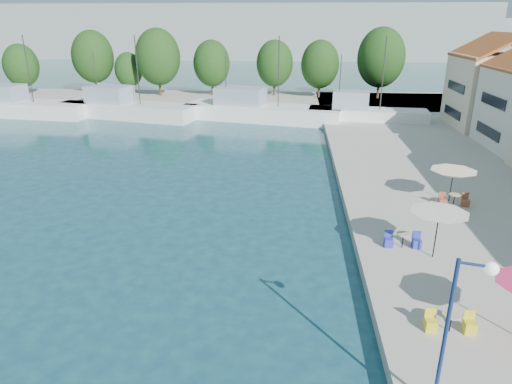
# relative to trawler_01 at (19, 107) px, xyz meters

# --- Properties ---
(quay_far) EXTENTS (90.00, 16.00, 0.60)m
(quay_far) POSITION_rel_trawler_01_xyz_m (24.27, 11.45, -0.77)
(quay_far) COLOR #ADA99C
(quay_far) RESTS_ON ground
(hill_west) EXTENTS (180.00, 40.00, 16.00)m
(hill_west) POSITION_rel_trawler_01_xyz_m (2.27, 104.45, 6.93)
(hill_west) COLOR gray
(hill_west) RESTS_ON ground
(hill_east) EXTENTS (140.00, 40.00, 12.00)m
(hill_east) POSITION_rel_trawler_01_xyz_m (72.27, 124.45, 4.93)
(hill_east) COLOR gray
(hill_east) RESTS_ON ground
(building_06) EXTENTS (9.00, 8.80, 10.20)m
(building_06) POSITION_rel_trawler_01_xyz_m (56.27, -4.55, 4.43)
(building_06) COLOR beige
(building_06) RESTS_ON quay_right
(trawler_01) EXTENTS (18.18, 6.49, 10.20)m
(trawler_01) POSITION_rel_trawler_01_xyz_m (0.00, 0.00, 0.00)
(trawler_01) COLOR silver
(trawler_01) RESTS_ON ground
(trawler_02) EXTENTS (17.85, 8.46, 10.20)m
(trawler_02) POSITION_rel_trawler_01_xyz_m (13.95, -0.04, 0.00)
(trawler_02) COLOR silver
(trawler_02) RESTS_ON ground
(trawler_03) EXTENTS (19.53, 9.03, 10.20)m
(trawler_03) POSITION_rel_trawler_01_xyz_m (30.64, -0.19, -0.00)
(trawler_03) COLOR white
(trawler_03) RESTS_ON ground
(trawler_04) EXTENTS (13.75, 4.93, 10.20)m
(trawler_04) POSITION_rel_trawler_01_xyz_m (43.02, -1.69, 0.00)
(trawler_04) COLOR silver
(trawler_04) RESTS_ON ground
(tree_01) EXTENTS (5.11, 5.11, 7.57)m
(tree_01) POSITION_rel_trawler_01_xyz_m (-6.55, 12.85, 3.90)
(tree_01) COLOR #3F2B19
(tree_01) RESTS_ON quay_far
(tree_02) EXTENTS (6.39, 6.39, 9.46)m
(tree_02) POSITION_rel_trawler_01_xyz_m (3.28, 16.42, 4.99)
(tree_02) COLOR #3F2B19
(tree_02) RESTS_ON quay_far
(tree_03) EXTENTS (4.23, 4.23, 6.26)m
(tree_03) POSITION_rel_trawler_01_xyz_m (9.13, 15.54, 3.14)
(tree_03) COLOR #3F2B19
(tree_03) RESTS_ON quay_far
(tree_04) EXTENTS (6.64, 6.64, 9.83)m
(tree_04) POSITION_rel_trawler_01_xyz_m (14.39, 13.93, 5.21)
(tree_04) COLOR #3F2B19
(tree_04) RESTS_ON quay_far
(tree_05) EXTENTS (5.51, 5.51, 8.15)m
(tree_05) POSITION_rel_trawler_01_xyz_m (22.28, 15.09, 4.23)
(tree_05) COLOR #3F2B19
(tree_05) RESTS_ON quay_far
(tree_06) EXTENTS (5.51, 5.51, 8.16)m
(tree_06) POSITION_rel_trawler_01_xyz_m (31.76, 15.76, 4.24)
(tree_06) COLOR #3F2B19
(tree_06) RESTS_ON quay_far
(tree_07) EXTENTS (5.56, 5.56, 8.23)m
(tree_07) POSITION_rel_trawler_01_xyz_m (38.48, 14.33, 4.28)
(tree_07) COLOR #3F2B19
(tree_07) RESTS_ON quay_far
(tree_08) EXTENTS (6.77, 6.77, 10.02)m
(tree_08) POSITION_rel_trawler_01_xyz_m (47.10, 13.99, 5.32)
(tree_08) COLOR #3F2B19
(tree_08) RESTS_ON quay_far
(umbrella_white) EXTENTS (2.77, 2.77, 2.37)m
(umbrella_white) POSITION_rel_trawler_01_xyz_m (41.84, -34.86, 1.65)
(umbrella_white) COLOR black
(umbrella_white) RESTS_ON quay_right
(umbrella_cream) EXTENTS (2.86, 2.86, 2.07)m
(umbrella_cream) POSITION_rel_trawler_01_xyz_m (44.90, -27.27, 1.35)
(umbrella_cream) COLOR black
(umbrella_cream) RESTS_ON quay_right
(cafe_table_01) EXTENTS (1.82, 0.70, 0.76)m
(cafe_table_01) POSITION_rel_trawler_01_xyz_m (40.85, -40.66, -0.18)
(cafe_table_01) COLOR black
(cafe_table_01) RESTS_ON quay_right
(cafe_table_02) EXTENTS (1.82, 0.70, 0.76)m
(cafe_table_02) POSITION_rel_trawler_01_xyz_m (40.56, -33.96, -0.18)
(cafe_table_02) COLOR black
(cafe_table_02) RESTS_ON quay_right
(cafe_table_03) EXTENTS (1.82, 0.70, 0.76)m
(cafe_table_03) POSITION_rel_trawler_01_xyz_m (44.93, -28.05, -0.18)
(cafe_table_03) COLOR black
(cafe_table_03) RESTS_ON quay_right
(street_lamp) EXTENTS (1.02, 0.43, 5.03)m
(street_lamp) POSITION_rel_trawler_01_xyz_m (39.58, -44.40, 3.02)
(street_lamp) COLOR navy
(street_lamp) RESTS_ON quay_right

